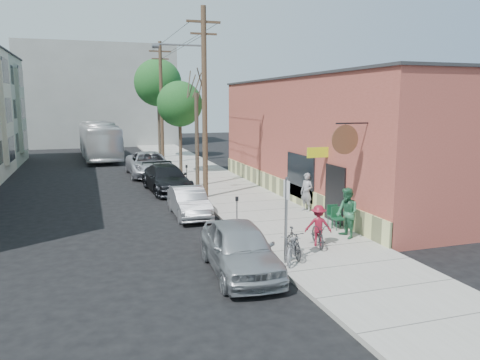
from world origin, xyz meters
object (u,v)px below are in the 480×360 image
object	(u,v)px
car_1	(189,202)
patio_chair_b	(334,216)
car_2	(167,179)
tree_bare	(197,140)
car_3	(149,164)
bus	(99,140)
patron_grey	(307,192)
parked_bike_a	(294,243)
utility_pole_near	(203,99)
cyclist	(318,225)
patio_chair_a	(339,219)
tree_leafy_far	(158,83)
parked_bike_b	(292,247)
parking_meter_far	(187,171)
sign_post	(286,212)
tree_leafy_mid	(180,104)
patron_green	(347,213)
car_0	(240,248)
parking_meter_near	(237,206)

from	to	relation	value
car_1	patio_chair_b	bearing A→B (deg)	-37.22
car_1	car_2	size ratio (longest dim) A/B	0.76
tree_bare	car_3	xyz separation A→B (m)	(-2.24, 5.75, -2.13)
patio_chair_b	bus	size ratio (longest dim) A/B	0.07
patron_grey	parked_bike_a	bearing A→B (deg)	-53.39
utility_pole_near	cyclist	world-z (taller)	utility_pole_near
patio_chair_a	car_2	distance (m)	12.19
tree_bare	tree_leafy_far	xyz separation A→B (m)	(0.00, 15.73, 4.00)
parked_bike_b	patio_chair_b	bearing A→B (deg)	76.77
utility_pole_near	car_2	xyz separation A→B (m)	(-1.59, 2.95, -4.62)
parking_meter_far	patio_chair_b	xyz separation A→B (m)	(3.85, -11.72, -0.39)
parking_meter_far	car_2	distance (m)	1.87
sign_post	car_1	distance (m)	7.87
parking_meter_far	tree_leafy_far	xyz separation A→B (m)	(0.55, 15.12, 6.00)
tree_leafy_far	car_1	bearing A→B (deg)	-95.03
car_2	tree_leafy_far	bearing A→B (deg)	78.54
patio_chair_b	patron_grey	world-z (taller)	patron_grey
tree_leafy_mid	cyclist	world-z (taller)	tree_leafy_mid
tree_leafy_mid	parked_bike_b	size ratio (longest dim) A/B	3.66
utility_pole_near	bus	bearing A→B (deg)	103.13
tree_bare	bus	world-z (taller)	tree_bare
parked_bike_b	patron_green	bearing A→B (deg)	62.29
patio_chair_a	parking_meter_far	bearing A→B (deg)	105.48
patio_chair_a	parked_bike_a	xyz separation A→B (m)	(-3.18, -2.61, 0.04)
tree_leafy_far	car_0	bearing A→B (deg)	-93.77
cyclist	parked_bike_a	xyz separation A→B (m)	(-1.36, -0.88, -0.26)
patio_chair_b	sign_post	bearing A→B (deg)	-131.21
cyclist	bus	world-z (taller)	bus
patio_chair_a	parking_meter_near	bearing A→B (deg)	152.96
patron_grey	car_1	distance (m)	5.55
parked_bike_a	car_2	xyz separation A→B (m)	(-2.04, 13.62, 0.15)
tree_bare	cyclist	world-z (taller)	tree_bare
tree_leafy_mid	car_0	world-z (taller)	tree_leafy_mid
patio_chair_a	sign_post	bearing A→B (deg)	-141.94
cyclist	car_1	xyz separation A→B (m)	(-3.41, 6.29, -0.22)
utility_pole_near	bus	xyz separation A→B (m)	(-4.93, 21.15, -3.70)
cyclist	parked_bike_b	distance (m)	2.00
utility_pole_near	tree_leafy_far	size ratio (longest dim) A/B	1.11
car_1	car_2	bearing A→B (deg)	90.56
cyclist	car_0	world-z (taller)	cyclist
sign_post	tree_leafy_mid	distance (m)	20.28
car_3	parking_meter_far	bearing A→B (deg)	-72.61
parking_meter_near	car_2	distance (m)	9.34
parking_meter_far	parked_bike_a	xyz separation A→B (m)	(0.59, -14.79, -0.35)
tree_leafy_mid	car_0	distance (m)	20.57
parking_meter_far	patron_green	distance (m)	13.79
utility_pole_near	tree_bare	distance (m)	4.29
tree_leafy_far	patron_grey	world-z (taller)	tree_leafy_far
parking_meter_near	parked_bike_b	xyz separation A→B (m)	(0.39, -4.73, -0.36)
car_0	car_3	world-z (taller)	car_3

